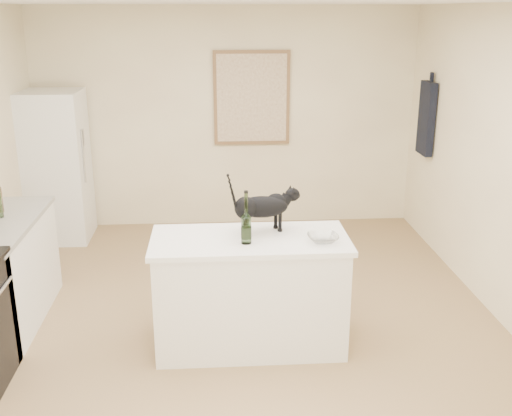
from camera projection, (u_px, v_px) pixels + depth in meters
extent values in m
plane|color=#91704D|center=(237.00, 331.00, 5.08)|extent=(5.50, 5.50, 0.00)
plane|color=white|center=(233.00, 1.00, 4.27)|extent=(5.50, 5.50, 0.00)
plane|color=#FFF4C5|center=(227.00, 119.00, 7.28)|extent=(4.50, 0.00, 4.50)
plane|color=#FFF4C5|center=(265.00, 395.00, 2.06)|extent=(4.50, 0.00, 4.50)
cube|color=white|center=(250.00, 294.00, 4.76)|extent=(1.44, 0.67, 0.86)
cube|color=white|center=(250.00, 240.00, 4.62)|extent=(1.50, 0.70, 0.04)
cube|color=white|center=(2.00, 275.00, 5.10)|extent=(0.60, 1.40, 0.86)
cube|color=white|center=(56.00, 167.00, 6.91)|extent=(0.68, 0.68, 1.70)
cube|color=brown|center=(252.00, 98.00, 7.20)|extent=(0.90, 0.03, 1.10)
cube|color=beige|center=(252.00, 98.00, 7.18)|extent=(0.82, 0.00, 1.02)
cube|color=black|center=(426.00, 118.00, 6.73)|extent=(0.08, 0.34, 0.80)
cylinder|color=#2C4F1F|center=(246.00, 221.00, 4.45)|extent=(0.10, 0.10, 0.35)
imported|color=white|center=(323.00, 238.00, 4.52)|extent=(0.24, 0.24, 0.06)
cube|color=silver|center=(84.00, 137.00, 6.84)|extent=(0.03, 0.14, 0.18)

